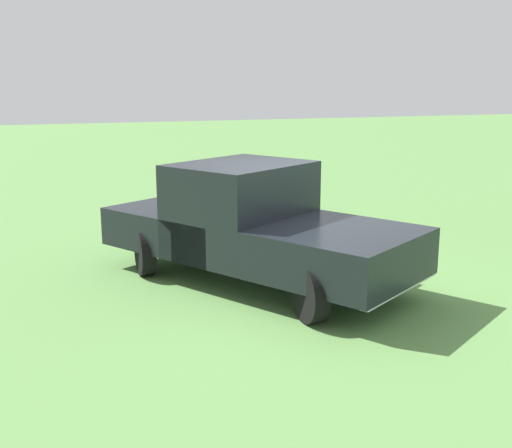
# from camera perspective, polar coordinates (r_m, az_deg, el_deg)

# --- Properties ---
(ground_plane) EXTENTS (80.00, 80.00, 0.00)m
(ground_plane) POSITION_cam_1_polar(r_m,az_deg,el_deg) (9.31, 4.07, -5.78)
(ground_plane) COLOR #5B8C47
(pickup_truck) EXTENTS (5.22, 4.15, 1.79)m
(pickup_truck) POSITION_cam_1_polar(r_m,az_deg,el_deg) (9.38, -0.60, 0.22)
(pickup_truck) COLOR black
(pickup_truck) RESTS_ON ground_plane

